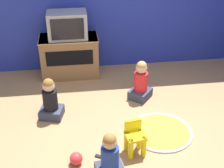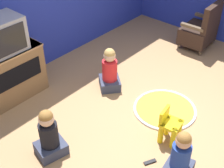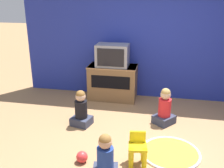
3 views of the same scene
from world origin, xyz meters
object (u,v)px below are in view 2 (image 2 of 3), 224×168
at_px(black_armchair, 201,30).
at_px(child_watching_center, 110,71).
at_px(child_watching_right, 49,136).
at_px(tv_cabinet, 5,74).
at_px(yellow_kid_chair, 169,127).
at_px(remote_control, 150,162).
at_px(child_watching_left, 180,157).

height_order(black_armchair, child_watching_center, black_armchair).
bearing_deg(child_watching_center, child_watching_right, 143.18).
relative_size(tv_cabinet, child_watching_center, 1.55).
height_order(yellow_kid_chair, child_watching_center, child_watching_center).
height_order(child_watching_center, child_watching_right, child_watching_center).
height_order(yellow_kid_chair, remote_control, yellow_kid_chair).
bearing_deg(remote_control, child_watching_left, 130.63).
bearing_deg(remote_control, child_watching_center, -94.09).
bearing_deg(yellow_kid_chair, child_watching_left, -144.08).
height_order(tv_cabinet, child_watching_right, tv_cabinet).
relative_size(tv_cabinet, remote_control, 6.79).
relative_size(tv_cabinet, child_watching_left, 1.66).
bearing_deg(black_armchair, child_watching_right, -3.48).
relative_size(yellow_kid_chair, remote_control, 2.98).
xyz_separation_m(tv_cabinet, child_watching_right, (-0.31, -1.31, -0.11)).
relative_size(child_watching_center, remote_control, 4.37).
height_order(black_armchair, child_watching_left, black_armchair).
xyz_separation_m(tv_cabinet, yellow_kid_chair, (0.78, -2.24, -0.18)).
xyz_separation_m(yellow_kid_chair, child_watching_center, (0.35, 1.28, 0.08)).
bearing_deg(child_watching_right, black_armchair, 12.53).
xyz_separation_m(child_watching_right, remote_control, (0.65, -0.98, -0.27)).
relative_size(black_armchair, remote_control, 5.64).
relative_size(child_watching_left, child_watching_right, 0.96).
bearing_deg(child_watching_left, tv_cabinet, 89.92).
bearing_deg(child_watching_left, child_watching_center, 57.36).
bearing_deg(yellow_kid_chair, child_watching_center, 65.98).
bearing_deg(black_armchair, child_watching_left, 21.99).
relative_size(black_armchair, child_watching_left, 1.38).
distance_m(tv_cabinet, remote_control, 2.34).
distance_m(yellow_kid_chair, child_watching_center, 1.32).
bearing_deg(tv_cabinet, remote_control, -81.60).
xyz_separation_m(child_watching_center, remote_control, (-0.79, -1.32, -0.28)).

